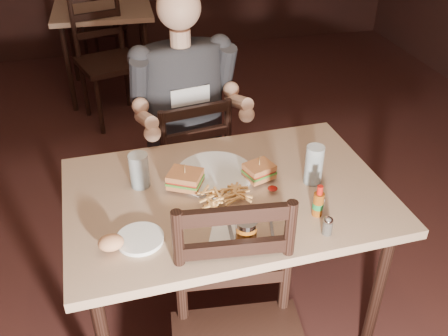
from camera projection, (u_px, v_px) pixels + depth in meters
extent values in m
plane|color=black|center=(172.00, 286.00, 2.59)|extent=(7.00, 7.00, 0.00)
cube|color=tan|center=(227.00, 196.00, 1.99)|extent=(1.29, 0.88, 0.04)
cylinder|color=black|center=(96.00, 238.00, 2.35)|extent=(0.05, 0.05, 0.73)
cylinder|color=black|center=(377.00, 296.00, 2.06)|extent=(0.05, 0.05, 0.73)
cylinder|color=black|center=(310.00, 200.00, 2.60)|extent=(0.05, 0.05, 0.73)
cube|color=tan|center=(102.00, 9.00, 4.16)|extent=(0.83, 0.83, 0.04)
cylinder|color=black|center=(69.00, 70.00, 4.06)|extent=(0.04, 0.04, 0.73)
cylinder|color=black|center=(72.00, 43.00, 4.58)|extent=(0.04, 0.04, 0.73)
cylinder|color=black|center=(148.00, 63.00, 4.17)|extent=(0.04, 0.04, 0.73)
cylinder|color=black|center=(142.00, 38.00, 4.69)|extent=(0.04, 0.04, 0.73)
cylinder|color=white|center=(215.00, 175.00, 2.06)|extent=(0.32, 0.32, 0.02)
ellipsoid|color=maroon|center=(273.00, 188.00, 1.96)|extent=(0.04, 0.04, 0.01)
cylinder|color=silver|center=(139.00, 170.00, 1.98)|extent=(0.08, 0.08, 0.14)
cylinder|color=silver|center=(314.00, 165.00, 1.99)|extent=(0.08, 0.08, 0.17)
cube|color=white|center=(233.00, 230.00, 1.78)|extent=(0.19, 0.19, 0.00)
cube|color=silver|center=(229.00, 225.00, 1.80)|extent=(0.04, 0.22, 0.01)
cube|color=silver|center=(272.00, 228.00, 1.79)|extent=(0.04, 0.14, 0.00)
cylinder|color=white|center=(140.00, 240.00, 1.73)|extent=(0.17, 0.17, 0.01)
ellipsoid|color=tan|center=(111.00, 243.00, 1.67)|extent=(0.09, 0.07, 0.05)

